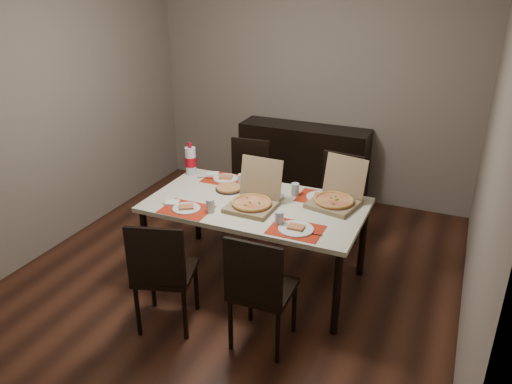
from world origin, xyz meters
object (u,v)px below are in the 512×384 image
at_px(dining_table, 256,210).
at_px(dip_bowl, 277,197).
at_px(chair_far_left, 247,180).
at_px(chair_near_left, 162,271).
at_px(chair_far_right, 337,198).
at_px(soda_bottle, 191,161).
at_px(pizza_box_center, 253,201).
at_px(sideboard, 303,163).
at_px(chair_near_right, 259,287).

relative_size(dining_table, dip_bowl, 14.61).
bearing_deg(chair_far_left, chair_near_left, -85.38).
bearing_deg(chair_far_right, chair_near_left, -115.07).
height_order(dip_bowl, soda_bottle, soda_bottle).
bearing_deg(chair_far_right, pizza_box_center, -115.27).
distance_m(chair_far_left, chair_far_right, 0.98).
distance_m(sideboard, chair_far_right, 1.15).
xyz_separation_m(sideboard, dip_bowl, (0.31, -1.68, 0.32)).
relative_size(dining_table, chair_far_right, 1.94).
bearing_deg(soda_bottle, dip_bowl, -11.55).
bearing_deg(pizza_box_center, soda_bottle, 152.87).
bearing_deg(pizza_box_center, sideboard, 95.89).
bearing_deg(pizza_box_center, chair_near_left, -114.83).
bearing_deg(chair_near_left, pizza_box_center, 65.17).
bearing_deg(chair_near_right, dip_bowl, 104.54).
height_order(chair_near_left, dip_bowl, chair_near_left).
height_order(pizza_box_center, soda_bottle, pizza_box_center).
distance_m(chair_far_left, dip_bowl, 1.05).
height_order(pizza_box_center, dip_bowl, pizza_box_center).
relative_size(pizza_box_center, dip_bowl, 3.41).
xyz_separation_m(chair_near_left, chair_near_right, (0.74, 0.09, 0.00)).
bearing_deg(chair_near_left, chair_far_right, 64.93).
bearing_deg(sideboard, chair_near_left, -93.75).
bearing_deg(soda_bottle, pizza_box_center, -27.13).
bearing_deg(dining_table, pizza_box_center, -81.79).
bearing_deg(dining_table, chair_near_right, -64.92).
xyz_separation_m(chair_near_right, soda_bottle, (-1.20, 1.15, 0.37)).
height_order(chair_near_left, chair_far_right, same).
xyz_separation_m(dining_table, chair_far_left, (-0.51, 0.94, -0.17)).
bearing_deg(chair_far_right, chair_far_left, 177.00).
bearing_deg(pizza_box_center, dip_bowl, 64.00).
height_order(dining_table, chair_far_right, chair_far_right).
distance_m(chair_near_left, pizza_box_center, 0.94).
height_order(dining_table, chair_near_right, chair_near_right).
bearing_deg(dip_bowl, soda_bottle, 168.45).
distance_m(chair_near_left, chair_far_right, 1.97).
bearing_deg(chair_far_left, soda_bottle, -118.09).
distance_m(chair_near_right, chair_far_right, 1.69).
relative_size(chair_far_right, dip_bowl, 7.55).
bearing_deg(pizza_box_center, dining_table, 98.21).
bearing_deg(sideboard, chair_far_left, -110.18).
xyz_separation_m(pizza_box_center, dip_bowl, (0.11, 0.24, -0.04)).
xyz_separation_m(chair_near_left, pizza_box_center, (0.38, 0.81, 0.30)).
bearing_deg(chair_near_right, chair_far_right, 86.72).
relative_size(chair_near_right, soda_bottle, 2.92).
xyz_separation_m(sideboard, soda_bottle, (-0.64, -1.48, 0.43)).
relative_size(chair_near_right, pizza_box_center, 2.21).
bearing_deg(dip_bowl, chair_near_left, -115.10).
bearing_deg(sideboard, pizza_box_center, -84.11).
bearing_deg(chair_far_right, sideboard, 124.92).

